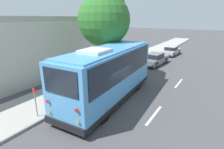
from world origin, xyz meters
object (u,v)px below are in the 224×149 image
Objects in this scene: street_tree at (105,17)px; sign_post_near at (36,102)px; parked_sedan_silver at (171,51)px; sign_post_far at (57,95)px; shuttle_bus at (109,72)px; parked_sedan_gray at (155,59)px.

street_tree is 4.67× the size of sign_post_near.
sign_post_far is (-19.89, 1.54, 0.27)m from parked_sedan_silver.
street_tree is (3.01, 2.38, 3.36)m from shuttle_bus.
street_tree reaches higher than shuttle_bus.
street_tree is at bearing 34.42° from shuttle_bus.
shuttle_bus is 1.15× the size of street_tree.
street_tree is 5.46× the size of sign_post_far.
sign_post_far reaches higher than parked_sedan_silver.
parked_sedan_gray reaches higher than parked_sedan_silver.
parked_sedan_silver is at bearing -2.41° from shuttle_bus.
sign_post_far reaches higher than parked_sedan_gray.
parked_sedan_silver is 0.59× the size of street_tree.
sign_post_far is (-5.68, -0.39, -4.48)m from street_tree.
sign_post_near is at bearing 150.10° from shuttle_bus.
sign_post_far is at bearing -176.12° from street_tree.
shuttle_bus is 6.30× the size of sign_post_far.
parked_sedan_gray is 6.68m from parked_sedan_silver.
sign_post_far is at bearing 177.94° from parked_sedan_gray.
shuttle_bus is at bearing -176.72° from parked_sedan_silver.
parked_sedan_gray is at bearing -0.74° from shuttle_bus.
sign_post_near is at bearing 177.64° from parked_sedan_silver.
sign_post_near is at bearing -180.00° from sign_post_far.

